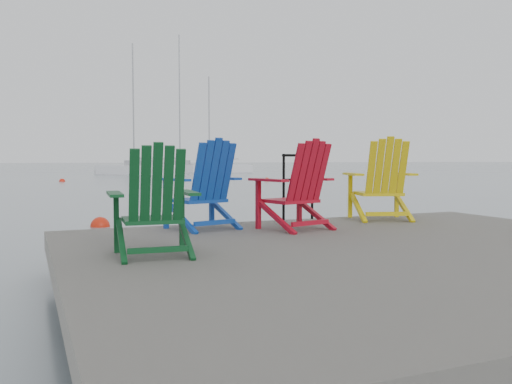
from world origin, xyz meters
name	(u,v)px	position (x,y,z in m)	size (l,w,h in m)	color
ground	(394,300)	(0.00, 0.00, 0.00)	(400.00, 400.00, 0.00)	slate
dock	(394,263)	(0.00, 0.00, 0.35)	(6.00, 5.00, 1.40)	#282724
handrail	(298,180)	(0.25, 2.45, 1.04)	(0.48, 0.04, 0.90)	black
chair_green	(154,202)	(-2.18, 0.41, 0.97)	(0.78, 0.73, 0.93)	#0B3C1A
chair_blue	(204,185)	(-1.25, 1.97, 1.02)	(0.95, 0.90, 1.03)	#0E3996
chair_red	(297,186)	(-0.25, 1.51, 1.02)	(0.94, 0.89, 1.02)	#A20B1C
chair_yellow	(382,180)	(1.28, 1.96, 1.05)	(1.02, 0.97, 1.08)	gold
sailboat_near	(138,170)	(5.71, 42.92, 0.36)	(6.33, 8.21, 11.54)	white
sailboat_mid	(179,169)	(10.59, 47.68, 0.35)	(7.33, 10.09, 13.76)	silver
sailboat_far	(213,169)	(14.21, 47.90, 0.36)	(7.25, 3.40, 9.88)	silver
buoy_a	(100,226)	(-1.86, 6.85, 0.00)	(0.38, 0.38, 0.38)	red
buoy_b	(62,181)	(-1.23, 29.92, 0.00)	(0.36, 0.36, 0.36)	red
buoy_c	(267,180)	(10.64, 26.63, 0.00)	(0.37, 0.37, 0.37)	red
buoy_d	(216,177)	(9.58, 33.28, 0.00)	(0.37, 0.37, 0.37)	red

